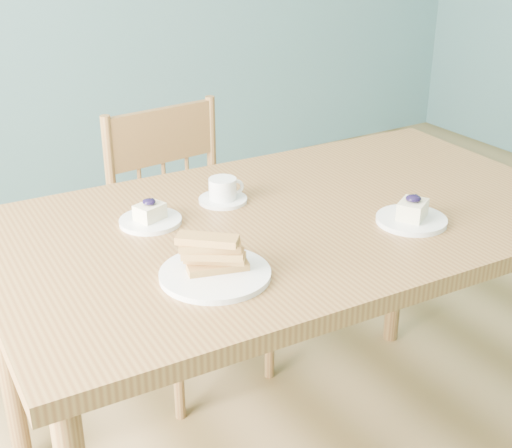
% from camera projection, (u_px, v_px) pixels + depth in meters
% --- Properties ---
extents(room, '(5.01, 5.01, 2.71)m').
position_uv_depth(room, '(450.00, 0.00, 1.75)').
color(room, '#AA834F').
rests_on(room, ground).
extents(dining_table, '(1.58, 0.95, 0.83)m').
position_uv_depth(dining_table, '(291.00, 244.00, 1.88)').
color(dining_table, olive).
rests_on(dining_table, ground).
extents(dining_chair, '(0.47, 0.45, 0.95)m').
position_uv_depth(dining_chair, '(188.00, 248.00, 2.44)').
color(dining_chair, olive).
rests_on(dining_chair, ground).
extents(cheesecake_plate_near, '(0.18, 0.18, 0.08)m').
position_uv_depth(cheesecake_plate_near, '(412.00, 216.00, 1.80)').
color(cheesecake_plate_near, white).
rests_on(cheesecake_plate_near, dining_table).
extents(cheesecake_plate_far, '(0.16, 0.16, 0.07)m').
position_uv_depth(cheesecake_plate_far, '(150.00, 217.00, 1.80)').
color(cheesecake_plate_far, white).
rests_on(cheesecake_plate_far, dining_table).
extents(coffee_cup, '(0.13, 0.13, 0.07)m').
position_uv_depth(coffee_cup, '(223.00, 192.00, 1.92)').
color(coffee_cup, white).
rests_on(coffee_cup, dining_table).
extents(biscotti_plate, '(0.24, 0.24, 0.10)m').
position_uv_depth(biscotti_plate, '(215.00, 265.00, 1.54)').
color(biscotti_plate, white).
rests_on(biscotti_plate, dining_table).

